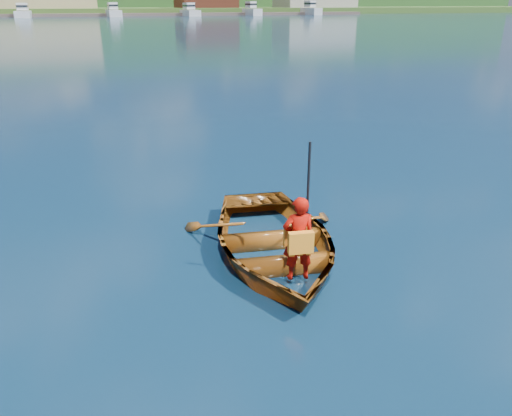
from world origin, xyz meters
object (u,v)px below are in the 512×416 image
at_px(rowboat, 273,241).
at_px(marina_yachts, 35,12).
at_px(child_paddler, 299,239).
at_px(dock, 105,15).

height_order(rowboat, marina_yachts, marina_yachts).
xyz_separation_m(rowboat, child_paddler, (-0.01, -0.91, 0.46)).
bearing_deg(child_paddler, marina_yachts, 93.02).
bearing_deg(rowboat, child_paddler, -90.49).
height_order(child_paddler, marina_yachts, marina_yachts).
relative_size(dock, marina_yachts, 1.11).
height_order(child_paddler, dock, child_paddler).
relative_size(rowboat, marina_yachts, 0.03).
relative_size(rowboat, child_paddler, 2.19).
bearing_deg(dock, child_paddler, -93.92).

